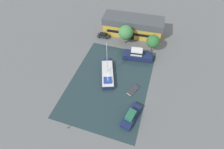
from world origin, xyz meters
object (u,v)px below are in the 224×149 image
at_px(parked_car, 103,35).
at_px(motor_cruiser, 137,55).
at_px(quay_tree_by_water, 153,41).
at_px(small_dinghy, 133,90).
at_px(warehouse_building, 133,26).
at_px(cabin_boat, 131,116).
at_px(quay_tree_near_building, 126,32).
at_px(sailboat_moored, 108,74).

relative_size(parked_car, motor_cruiser, 0.45).
bearing_deg(quay_tree_by_water, small_dinghy, -96.55).
bearing_deg(warehouse_building, small_dinghy, -80.04).
height_order(small_dinghy, cabin_boat, cabin_boat).
xyz_separation_m(quay_tree_near_building, cabin_boat, (8.90, -27.80, -3.64)).
xyz_separation_m(warehouse_building, cabin_boat, (7.88, -34.12, -2.40)).
relative_size(parked_car, small_dinghy, 1.06).
relative_size(quay_tree_near_building, quay_tree_by_water, 1.09).
height_order(sailboat_moored, motor_cruiser, sailboat_moored).
relative_size(warehouse_building, motor_cruiser, 2.21).
height_order(motor_cruiser, cabin_boat, motor_cruiser).
xyz_separation_m(quay_tree_near_building, parked_car, (-8.58, 0.81, -3.77)).
bearing_deg(sailboat_moored, cabin_boat, -69.71).
bearing_deg(small_dinghy, parked_car, -26.57).
relative_size(warehouse_building, cabin_boat, 2.95).
bearing_deg(sailboat_moored, small_dinghy, -41.12).
bearing_deg(quay_tree_by_water, motor_cruiser, -129.65).
bearing_deg(quay_tree_near_building, quay_tree_by_water, -9.61).
bearing_deg(quay_tree_near_building, parked_car, 174.63).
distance_m(warehouse_building, motor_cruiser, 13.55).
bearing_deg(quay_tree_near_building, cabin_boat, -72.25).
bearing_deg(motor_cruiser, sailboat_moored, 137.67).
bearing_deg(small_dinghy, warehouse_building, -50.87).
bearing_deg(parked_car, sailboat_moored, 17.52).
relative_size(warehouse_building, small_dinghy, 5.18).
bearing_deg(cabin_boat, small_dinghy, 112.17).
distance_m(sailboat_moored, motor_cruiser, 12.18).
height_order(parked_car, small_dinghy, parked_car).
height_order(warehouse_building, cabin_boat, warehouse_building).
relative_size(small_dinghy, cabin_boat, 0.57).
height_order(quay_tree_by_water, parked_car, quay_tree_by_water).
height_order(quay_tree_near_building, quay_tree_by_water, quay_tree_near_building).
bearing_deg(warehouse_building, motor_cruiser, -73.51).
relative_size(sailboat_moored, cabin_boat, 1.60).
relative_size(warehouse_building, quay_tree_by_water, 3.38).
height_order(quay_tree_near_building, cabin_boat, quay_tree_near_building).
bearing_deg(motor_cruiser, quay_tree_by_water, -47.70).
xyz_separation_m(quay_tree_near_building, small_dinghy, (7.49, -19.47, -4.34)).
distance_m(quay_tree_by_water, small_dinghy, 18.43).
bearing_deg(quay_tree_by_water, parked_car, 172.38).
bearing_deg(warehouse_building, quay_tree_by_water, -47.08).
relative_size(quay_tree_near_building, motor_cruiser, 0.71).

